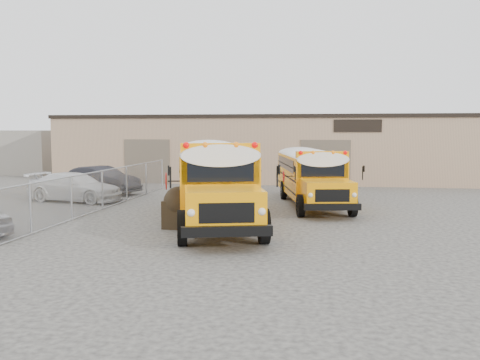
# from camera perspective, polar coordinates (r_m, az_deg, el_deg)

# --- Properties ---
(ground) EXTENTS (120.00, 120.00, 0.00)m
(ground) POSITION_cam_1_polar(r_m,az_deg,el_deg) (20.61, -2.34, -4.79)
(ground) COLOR #312F2D
(ground) RESTS_ON ground
(warehouse) EXTENTS (30.20, 10.20, 4.67)m
(warehouse) POSITION_cam_1_polar(r_m,az_deg,el_deg) (40.09, 3.38, 3.54)
(warehouse) COLOR tan
(warehouse) RESTS_ON ground
(chainlink_fence) EXTENTS (0.07, 18.07, 1.81)m
(chainlink_fence) POSITION_cam_1_polar(r_m,az_deg,el_deg) (25.14, -14.47, -1.04)
(chainlink_fence) COLOR #96999E
(chainlink_fence) RESTS_ON ground
(distant_building_left) EXTENTS (8.00, 6.00, 3.60)m
(distant_building_left) POSITION_cam_1_polar(r_m,az_deg,el_deg) (49.36, -22.71, 2.81)
(distant_building_left) COLOR gray
(distant_building_left) RESTS_ON ground
(school_bus_left) EXTENTS (5.50, 11.36, 3.23)m
(school_bus_left) POSITION_cam_1_polar(r_m,az_deg,el_deg) (27.99, -3.56, 1.74)
(school_bus_left) COLOR #FF9D08
(school_bus_left) RESTS_ON ground
(school_bus_right) EXTENTS (4.08, 9.64, 2.74)m
(school_bus_right) POSITION_cam_1_polar(r_m,az_deg,el_deg) (31.92, 5.85, 1.66)
(school_bus_right) COLOR #FF9C07
(school_bus_right) RESTS_ON ground
(tarp_bundle) EXTENTS (1.14, 1.14, 1.56)m
(tarp_bundle) POSITION_cam_1_polar(r_m,az_deg,el_deg) (19.91, -6.53, -2.85)
(tarp_bundle) COLOR black
(tarp_bundle) RESTS_ON ground
(car_white) EXTENTS (5.30, 2.92, 1.45)m
(car_white) POSITION_cam_1_polar(r_m,az_deg,el_deg) (28.49, -17.16, -0.73)
(car_white) COLOR silver
(car_white) RESTS_ON ground
(car_dark) EXTENTS (5.01, 3.14, 1.56)m
(car_dark) POSITION_cam_1_polar(r_m,az_deg,el_deg) (31.58, -14.60, 0.00)
(car_dark) COLOR black
(car_dark) RESTS_ON ground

